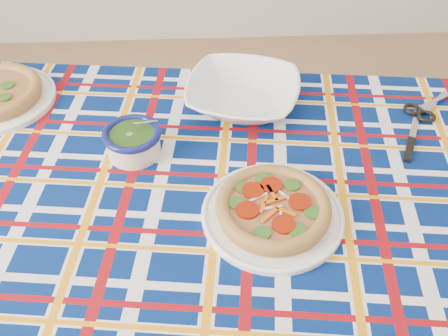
{
  "coord_description": "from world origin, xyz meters",
  "views": [
    {
      "loc": [
        0.03,
        -0.63,
        1.45
      ],
      "look_at": [
        0.07,
        0.12,
        0.74
      ],
      "focal_mm": 40.0,
      "sensor_mm": 36.0,
      "label": 1
    }
  ],
  "objects_px": {
    "pesto_bowl": "(133,140)",
    "serving_bowl": "(243,94)",
    "main_focaccia_plate": "(273,208)",
    "dining_table": "(189,226)"
  },
  "relations": [
    {
      "from": "pesto_bowl",
      "to": "serving_bowl",
      "type": "distance_m",
      "value": 0.3
    },
    {
      "from": "pesto_bowl",
      "to": "serving_bowl",
      "type": "bearing_deg",
      "value": 32.97
    },
    {
      "from": "main_focaccia_plate",
      "to": "serving_bowl",
      "type": "distance_m",
      "value": 0.36
    },
    {
      "from": "dining_table",
      "to": "main_focaccia_plate",
      "type": "height_order",
      "value": "main_focaccia_plate"
    },
    {
      "from": "dining_table",
      "to": "serving_bowl",
      "type": "relative_size",
      "value": 6.01
    },
    {
      "from": "main_focaccia_plate",
      "to": "serving_bowl",
      "type": "bearing_deg",
      "value": 94.67
    },
    {
      "from": "dining_table",
      "to": "pesto_bowl",
      "type": "relative_size",
      "value": 12.74
    },
    {
      "from": "dining_table",
      "to": "serving_bowl",
      "type": "xyz_separation_m",
      "value": [
        0.13,
        0.32,
        0.11
      ]
    },
    {
      "from": "dining_table",
      "to": "pesto_bowl",
      "type": "bearing_deg",
      "value": 133.84
    },
    {
      "from": "pesto_bowl",
      "to": "dining_table",
      "type": "bearing_deg",
      "value": -52.97
    }
  ]
}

